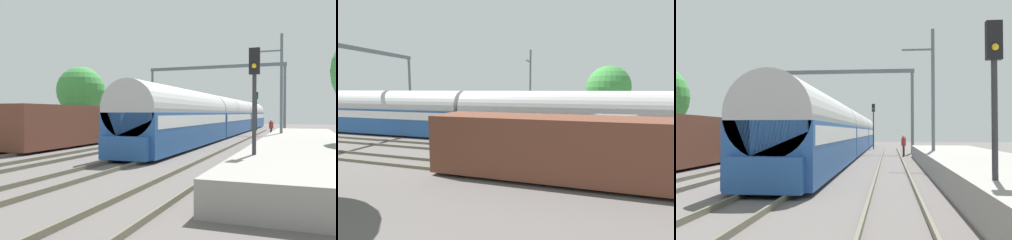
% 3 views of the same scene
% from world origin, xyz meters
% --- Properties ---
extents(ground, '(120.00, 120.00, 0.00)m').
position_xyz_m(ground, '(0.00, 0.00, 0.00)').
color(ground, '#5F5957').
extents(track_far_west, '(1.52, 60.00, 0.16)m').
position_xyz_m(track_far_west, '(-5.80, 0.00, 0.08)').
color(track_far_west, '#65614F').
rests_on(track_far_west, ground).
extents(track_west, '(1.52, 60.00, 0.16)m').
position_xyz_m(track_west, '(-1.93, 0.00, 0.08)').
color(track_west, '#65614F').
rests_on(track_west, ground).
extents(track_east, '(1.52, 60.00, 0.16)m').
position_xyz_m(track_east, '(1.93, 0.00, 0.08)').
color(track_east, '#65614F').
rests_on(track_east, ground).
extents(track_far_east, '(1.52, 60.00, 0.16)m').
position_xyz_m(track_far_east, '(5.80, 0.00, 0.08)').
color(track_far_east, '#65614F').
rests_on(track_far_east, ground).
extents(platform, '(4.40, 28.00, 0.90)m').
position_xyz_m(platform, '(9.62, 2.00, 0.45)').
color(platform, gray).
rests_on(platform, ground).
extents(passenger_train, '(2.93, 49.20, 3.82)m').
position_xyz_m(passenger_train, '(1.93, 19.80, 1.97)').
color(passenger_train, '#28569E').
rests_on(passenger_train, ground).
extents(freight_car, '(2.80, 13.00, 2.70)m').
position_xyz_m(freight_car, '(-5.80, 2.36, 1.47)').
color(freight_car, brown).
rests_on(freight_car, ground).
extents(person_crossing, '(0.38, 0.46, 1.73)m').
position_xyz_m(person_crossing, '(6.81, 16.29, 1.03)').
color(person_crossing, '#313131').
rests_on(person_crossing, ground).
extents(catenary_gantry, '(16.01, 0.28, 7.86)m').
position_xyz_m(catenary_gantry, '(0.00, 21.45, 5.87)').
color(catenary_gantry, slate).
rests_on(catenary_gantry, ground).
extents(catenary_pole_east_mid, '(1.90, 0.20, 8.00)m').
position_xyz_m(catenary_pole_east_mid, '(8.16, 7.35, 4.15)').
color(catenary_pole_east_mid, slate).
rests_on(catenary_pole_east_mid, ground).
extents(tree_east_background, '(4.71, 4.71, 6.69)m').
position_xyz_m(tree_east_background, '(13.20, -0.35, 4.33)').
color(tree_east_background, '#4C3826').
rests_on(tree_east_background, ground).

